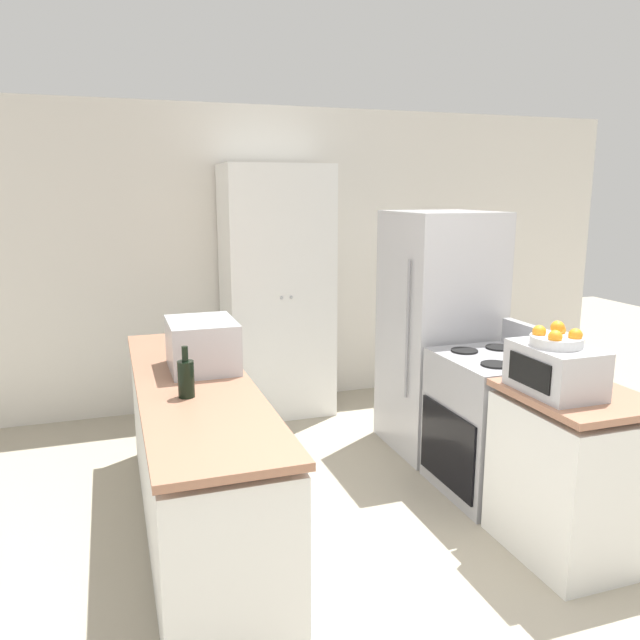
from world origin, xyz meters
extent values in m
cube|color=silver|center=(0.00, 3.40, 1.30)|extent=(7.00, 0.06, 2.60)
cube|color=silver|center=(-0.91, 1.30, 0.41)|extent=(0.58, 2.35, 0.82)
cube|color=#9E6B51|center=(-0.91, 1.30, 0.87)|extent=(0.60, 2.40, 0.04)
cube|color=silver|center=(0.91, 0.46, 0.41)|extent=(0.58, 0.71, 0.82)
cube|color=#9E6B51|center=(0.91, 0.46, 0.87)|extent=(0.60, 0.72, 0.04)
cube|color=white|center=(0.03, 3.06, 1.05)|extent=(0.88, 0.57, 2.10)
sphere|color=#B2B2B7|center=(-0.01, 2.77, 1.05)|extent=(0.03, 0.03, 0.03)
sphere|color=#B2B2B7|center=(0.07, 2.77, 1.05)|extent=(0.03, 0.03, 0.03)
cube|color=#9E9EA3|center=(0.93, 1.19, 0.44)|extent=(0.64, 0.70, 0.89)
cube|color=black|center=(0.60, 1.19, 0.33)|extent=(0.02, 0.62, 0.49)
cube|color=#9E9EA3|center=(1.22, 1.19, 0.97)|extent=(0.06, 0.67, 0.16)
cylinder|color=black|center=(0.80, 1.02, 0.89)|extent=(0.17, 0.17, 0.01)
cylinder|color=black|center=(0.80, 1.36, 0.89)|extent=(0.17, 0.17, 0.01)
cylinder|color=black|center=(1.06, 1.02, 0.89)|extent=(0.17, 0.17, 0.01)
cylinder|color=black|center=(1.06, 1.36, 0.89)|extent=(0.17, 0.17, 0.01)
cube|color=#B7B7BC|center=(0.95, 1.95, 0.87)|extent=(0.68, 0.74, 1.75)
cylinder|color=gray|center=(0.59, 1.75, 0.96)|extent=(0.02, 0.02, 0.96)
cube|color=#B2B2B7|center=(-0.83, 1.51, 1.03)|extent=(0.37, 0.47, 0.28)
cube|color=black|center=(-0.64, 1.48, 1.03)|extent=(0.01, 0.29, 0.20)
cylinder|color=black|center=(-0.98, 1.03, 0.98)|extent=(0.08, 0.08, 0.18)
cylinder|color=black|center=(-0.98, 1.03, 1.11)|extent=(0.03, 0.03, 0.08)
cube|color=#B2B2B7|center=(0.79, 0.50, 1.01)|extent=(0.31, 0.45, 0.24)
cube|color=black|center=(0.64, 0.50, 1.01)|extent=(0.01, 0.32, 0.15)
cylinder|color=silver|center=(0.79, 0.50, 1.16)|extent=(0.26, 0.26, 0.05)
sphere|color=orange|center=(0.85, 0.56, 1.20)|extent=(0.07, 0.07, 0.07)
sphere|color=orange|center=(0.73, 0.56, 1.20)|extent=(0.07, 0.07, 0.07)
sphere|color=orange|center=(0.73, 0.44, 1.20)|extent=(0.07, 0.07, 0.07)
sphere|color=orange|center=(0.85, 0.44, 1.20)|extent=(0.07, 0.07, 0.07)
sphere|color=orange|center=(0.79, 0.50, 1.23)|extent=(0.07, 0.07, 0.07)
camera|label=1|loc=(-1.30, -1.98, 1.89)|focal=35.00mm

